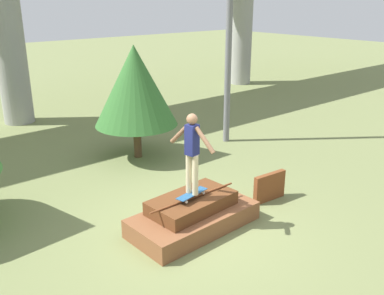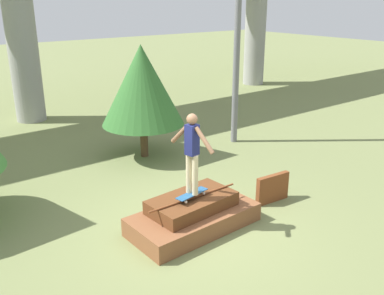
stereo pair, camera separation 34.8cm
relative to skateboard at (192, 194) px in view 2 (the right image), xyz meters
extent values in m
plane|color=olive|center=(0.05, 0.01, -0.79)|extent=(80.00, 80.00, 0.00)
cube|color=brown|center=(0.05, 0.01, -0.60)|extent=(2.71, 1.40, 0.39)
cube|color=#5B3319|center=(0.07, 0.09, -0.26)|extent=(1.86, 1.10, 0.29)
cylinder|color=brown|center=(0.05, 0.01, -0.09)|extent=(2.16, 0.04, 0.04)
cube|color=brown|center=(2.25, -0.15, -0.46)|extent=(0.92, 0.19, 0.67)
cube|color=#23517F|center=(0.00, 0.00, 0.01)|extent=(0.80, 0.33, 0.01)
cylinder|color=silver|center=(0.25, 0.13, -0.05)|extent=(0.06, 0.04, 0.05)
cylinder|color=silver|center=(0.28, -0.04, -0.05)|extent=(0.06, 0.04, 0.05)
cylinder|color=silver|center=(-0.28, 0.04, -0.05)|extent=(0.06, 0.04, 0.05)
cylinder|color=silver|center=(-0.25, -0.13, -0.05)|extent=(0.06, 0.04, 0.05)
cylinder|color=#C6B78E|center=(-0.02, 0.08, 0.43)|extent=(0.12, 0.12, 0.84)
cylinder|color=#C6B78E|center=(0.02, -0.08, 0.43)|extent=(0.12, 0.12, 0.84)
cube|color=#191E51|center=(0.00, 0.00, 1.16)|extent=(0.25, 0.25, 0.61)
sphere|color=brown|center=(0.00, 0.00, 1.57)|extent=(0.21, 0.21, 0.21)
cylinder|color=brown|center=(-0.06, 0.31, 1.21)|extent=(0.17, 0.49, 0.48)
cylinder|color=brown|center=(0.06, -0.31, 1.21)|extent=(0.17, 0.49, 0.48)
cylinder|color=gray|center=(0.05, 10.38, 2.70)|extent=(1.10, 1.10, 6.99)
cylinder|color=gray|center=(12.15, 10.38, 2.70)|extent=(1.10, 1.10, 6.99)
cylinder|color=slate|center=(4.54, 3.66, 3.57)|extent=(0.20, 0.20, 8.73)
cylinder|color=#4C3823|center=(1.47, 4.28, -0.29)|extent=(0.23, 0.23, 1.01)
cone|color=#336B2D|center=(1.47, 4.28, 1.37)|extent=(2.40, 2.40, 2.30)
camera|label=1|loc=(-5.01, -6.00, 3.77)|focal=40.00mm
camera|label=2|loc=(-4.74, -6.22, 3.77)|focal=40.00mm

